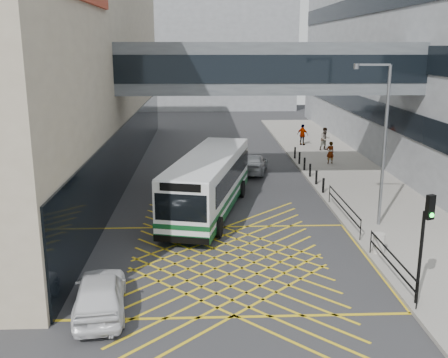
{
  "coord_description": "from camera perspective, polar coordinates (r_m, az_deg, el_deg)",
  "views": [
    {
      "loc": [
        -0.97,
        -20.26,
        8.78
      ],
      "look_at": [
        0.0,
        4.0,
        2.6
      ],
      "focal_mm": 42.0,
      "sensor_mm": 36.0,
      "label": 1
    }
  ],
  "objects": [
    {
      "name": "skybridge",
      "position": [
        32.53,
        4.83,
        11.98
      ],
      "size": [
        20.0,
        4.1,
        3.0
      ],
      "color": "#51565B",
      "rests_on": "ground"
    },
    {
      "name": "pavement",
      "position": [
        37.67,
        13.13,
        0.55
      ],
      "size": [
        6.0,
        54.0,
        0.16
      ],
      "primitive_type": "cube",
      "color": "gray",
      "rests_on": "ground"
    },
    {
      "name": "pedestrian_a",
      "position": [
        40.24,
        11.49,
        2.84
      ],
      "size": [
        0.75,
        0.61,
        1.67
      ],
      "primitive_type": "imported",
      "rotation": [
        0.0,
        0.0,
        3.37
      ],
      "color": "gray",
      "rests_on": "pavement"
    },
    {
      "name": "kerb_railings",
      "position": [
        24.48,
        14.81,
        -5.05
      ],
      "size": [
        0.05,
        12.54,
        1.0
      ],
      "color": "black",
      "rests_on": "pavement"
    },
    {
      "name": "car_silver",
      "position": [
        37.33,
        3.22,
        1.73
      ],
      "size": [
        2.68,
        4.68,
        1.37
      ],
      "primitive_type": "imported",
      "rotation": [
        0.0,
        0.0,
        2.95
      ],
      "color": "gray",
      "rests_on": "ground"
    },
    {
      "name": "pedestrian_c",
      "position": [
        47.37,
        8.55,
        4.78
      ],
      "size": [
        1.19,
        1.1,
        1.86
      ],
      "primitive_type": "imported",
      "rotation": [
        0.0,
        0.0,
        2.47
      ],
      "color": "gray",
      "rests_on": "pavement"
    },
    {
      "name": "pedestrian_b",
      "position": [
        45.39,
        10.95,
        4.3
      ],
      "size": [
        1.06,
        0.81,
        1.92
      ],
      "primitive_type": "imported",
      "rotation": [
        0.0,
        0.0,
        0.32
      ],
      "color": "gray",
      "rests_on": "pavement"
    },
    {
      "name": "box_junction",
      "position": [
        22.11,
        0.42,
        -9.11
      ],
      "size": [
        12.0,
        9.0,
        0.01
      ],
      "color": "gold",
      "rests_on": "ground"
    },
    {
      "name": "litter_bin",
      "position": [
        23.52,
        16.51,
        -6.71
      ],
      "size": [
        0.5,
        0.5,
        0.86
      ],
      "primitive_type": "cylinder",
      "color": "#ADA89E",
      "rests_on": "pavement"
    },
    {
      "name": "ground",
      "position": [
        22.11,
        0.42,
        -9.12
      ],
      "size": [
        120.0,
        120.0,
        0.0
      ],
      "primitive_type": "plane",
      "color": "#333335"
    },
    {
      "name": "traffic_light",
      "position": [
        18.72,
        21.03,
        -5.6
      ],
      "size": [
        0.32,
        0.47,
        3.94
      ],
      "rotation": [
        0.0,
        0.0,
        0.37
      ],
      "color": "black",
      "rests_on": "pavement"
    },
    {
      "name": "car_white",
      "position": [
        18.49,
        -13.35,
        -11.97
      ],
      "size": [
        2.42,
        4.74,
        1.44
      ],
      "primitive_type": "imported",
      "rotation": [
        0.0,
        0.0,
        3.27
      ],
      "color": "silver",
      "rests_on": "ground"
    },
    {
      "name": "building_far",
      "position": [
        80.27,
        -3.12,
        14.42
      ],
      "size": [
        28.0,
        16.0,
        18.0
      ],
      "primitive_type": "cube",
      "color": "gray",
      "rests_on": "ground"
    },
    {
      "name": "car_dark",
      "position": [
        34.64,
        -2.78,
        0.89
      ],
      "size": [
        2.03,
        4.95,
        1.54
      ],
      "primitive_type": "imported",
      "rotation": [
        0.0,
        0.0,
        3.12
      ],
      "color": "black",
      "rests_on": "ground"
    },
    {
      "name": "street_lamp",
      "position": [
        26.2,
        16.75,
        4.53
      ],
      "size": [
        1.78,
        0.42,
        7.83
      ],
      "rotation": [
        0.0,
        0.0,
        -0.12
      ],
      "color": "slate",
      "rests_on": "pavement"
    },
    {
      "name": "bollards",
      "position": [
        36.91,
        9.05,
        1.31
      ],
      "size": [
        0.14,
        10.14,
        0.9
      ],
      "color": "black",
      "rests_on": "pavement"
    },
    {
      "name": "bus",
      "position": [
        28.17,
        -1.63,
        -0.3
      ],
      "size": [
        5.09,
        11.56,
        3.16
      ],
      "rotation": [
        0.0,
        0.0,
        -0.23
      ],
      "color": "silver",
      "rests_on": "ground"
    }
  ]
}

